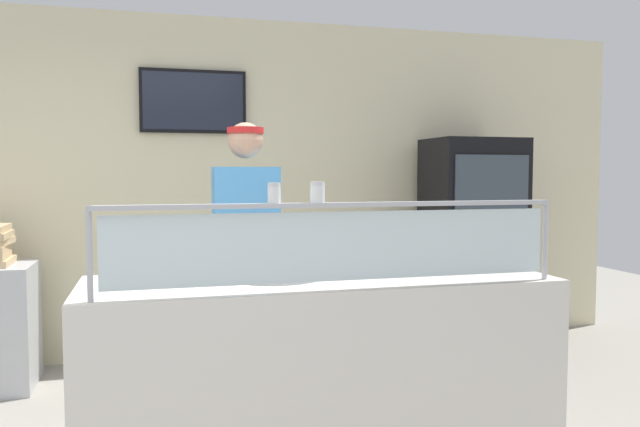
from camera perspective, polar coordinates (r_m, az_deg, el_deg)
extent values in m
plane|color=gray|center=(3.93, -2.44, -18.20)|extent=(12.00, 12.00, 0.00)
cube|color=beige|center=(5.17, -6.28, 2.41)|extent=(6.67, 0.08, 2.70)
cube|color=black|center=(5.09, -11.46, 9.97)|extent=(0.82, 0.04, 0.49)
cube|color=#1E2333|center=(5.06, -11.44, 10.00)|extent=(0.77, 0.01, 0.44)
cube|color=silver|center=(3.19, 0.08, -14.33)|extent=(2.27, 0.75, 0.95)
cylinder|color=#B2B5BC|center=(2.65, -20.26, -3.49)|extent=(0.02, 0.02, 0.39)
cylinder|color=#B2B5BC|center=(3.21, 19.82, -2.26)|extent=(0.02, 0.02, 0.39)
cube|color=silver|center=(2.75, 1.81, -2.99)|extent=(2.01, 0.01, 0.31)
cube|color=#B2B5BC|center=(2.74, 1.82, 0.81)|extent=(2.07, 0.06, 0.02)
cylinder|color=#9EA0A8|center=(3.11, -4.08, -5.71)|extent=(0.48, 0.48, 0.01)
cylinder|color=tan|center=(3.10, -4.08, -5.44)|extent=(0.46, 0.46, 0.02)
cylinder|color=#D65B2D|center=(3.10, -4.08, -5.22)|extent=(0.40, 0.40, 0.01)
cube|color=#ADAFB7|center=(3.09, -3.46, -5.15)|extent=(0.11, 0.29, 0.01)
cylinder|color=white|center=(2.67, -4.19, 1.69)|extent=(0.06, 0.06, 0.07)
cylinder|color=white|center=(2.67, -4.19, 1.46)|extent=(0.05, 0.05, 0.05)
cylinder|color=silver|center=(2.66, -4.20, 2.63)|extent=(0.05, 0.05, 0.02)
cylinder|color=white|center=(2.71, -0.23, 1.77)|extent=(0.06, 0.06, 0.07)
cylinder|color=red|center=(2.71, -0.23, 1.54)|extent=(0.05, 0.05, 0.05)
cylinder|color=silver|center=(2.71, -0.23, 2.74)|extent=(0.06, 0.06, 0.02)
cylinder|color=#23232D|center=(3.82, -8.34, -11.35)|extent=(0.13, 0.13, 0.95)
cylinder|color=#23232D|center=(3.85, -5.02, -11.20)|extent=(0.13, 0.13, 0.95)
cube|color=#4C9EE5|center=(3.71, -6.76, -0.02)|extent=(0.38, 0.21, 0.55)
sphere|color=tan|center=(3.71, -6.81, 6.63)|extent=(0.21, 0.21, 0.21)
cylinder|color=red|center=(3.71, -6.82, 7.52)|extent=(0.21, 0.21, 0.04)
cylinder|color=tan|center=(3.53, -3.33, -1.73)|extent=(0.08, 0.34, 0.08)
cube|color=black|center=(5.36, 13.67, -2.73)|extent=(0.74, 0.58, 1.75)
cube|color=#38424C|center=(5.10, 15.31, -2.69)|extent=(0.64, 0.02, 1.40)
cylinder|color=blue|center=(5.10, 12.90, -2.06)|extent=(0.06, 0.06, 0.20)
cylinder|color=green|center=(5.19, 14.71, -1.99)|extent=(0.06, 0.06, 0.20)
cylinder|color=green|center=(5.28, 16.46, -1.92)|extent=(0.06, 0.06, 0.20)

